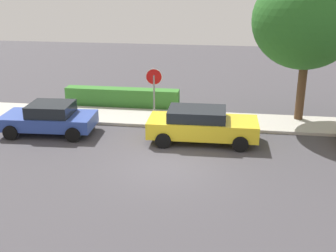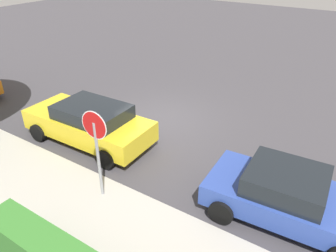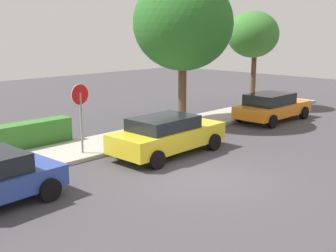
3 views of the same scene
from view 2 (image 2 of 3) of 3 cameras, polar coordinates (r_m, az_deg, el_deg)
ground_plane at (r=13.08m, az=-1.69°, el=1.22°), size 60.00×60.00×0.00m
sidewalk_curb at (r=9.90m, az=-19.61°, el=-10.56°), size 32.00×2.45×0.14m
stop_sign at (r=8.33m, az=-12.40°, el=-2.62°), size 0.76×0.08×2.66m
parked_car_yellow at (r=11.55m, az=-13.52°, el=0.61°), size 4.61×2.16×1.44m
parked_car_blue at (r=8.73m, az=20.15°, el=-11.32°), size 4.12×2.30×1.38m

